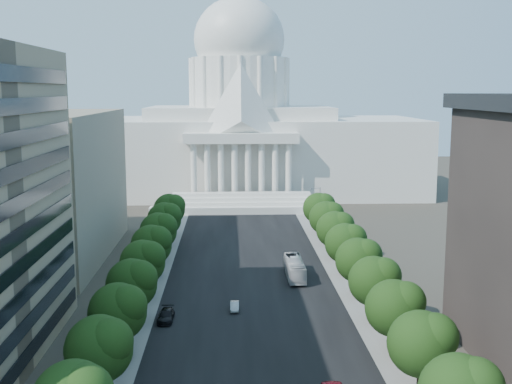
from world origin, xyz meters
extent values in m
cube|color=black|center=(0.00, 90.00, 0.00)|extent=(30.00, 260.00, 0.01)
cube|color=gray|center=(-19.00, 90.00, 0.00)|extent=(8.00, 260.00, 0.02)
cube|color=gray|center=(19.00, 90.00, 0.00)|extent=(8.00, 260.00, 0.02)
cube|color=white|center=(0.00, 185.00, 12.50)|extent=(120.00, 50.00, 25.00)
cube|color=white|center=(0.00, 185.00, 27.00)|extent=(60.00, 40.00, 4.00)
cube|color=white|center=(0.00, 158.00, 20.50)|extent=(34.00, 8.00, 3.00)
cylinder|color=white|center=(0.00, 185.00, 37.00)|extent=(32.00, 32.00, 16.00)
ellipsoid|color=white|center=(0.00, 185.00, 51.00)|extent=(30.00, 30.00, 27.60)
cube|color=gray|center=(-48.00, 100.00, 15.00)|extent=(38.00, 52.00, 30.00)
sphere|color=black|center=(-18.00, 36.00, 6.17)|extent=(7.60, 7.60, 7.60)
sphere|color=black|center=(-16.67, 35.24, 7.31)|extent=(5.32, 5.32, 5.32)
cylinder|color=#33261C|center=(-18.00, 48.00, 1.47)|extent=(0.56, 0.56, 2.94)
sphere|color=black|center=(-18.00, 48.00, 6.17)|extent=(7.60, 7.60, 7.60)
sphere|color=black|center=(-16.67, 47.24, 7.31)|extent=(5.32, 5.32, 5.32)
cylinder|color=#33261C|center=(-18.00, 60.00, 1.47)|extent=(0.56, 0.56, 2.94)
sphere|color=black|center=(-18.00, 60.00, 6.17)|extent=(7.60, 7.60, 7.60)
sphere|color=black|center=(-16.67, 59.24, 7.31)|extent=(5.32, 5.32, 5.32)
cylinder|color=#33261C|center=(-18.00, 72.00, 1.47)|extent=(0.56, 0.56, 2.94)
sphere|color=black|center=(-18.00, 72.00, 6.17)|extent=(7.60, 7.60, 7.60)
sphere|color=black|center=(-16.67, 71.24, 7.31)|extent=(5.32, 5.32, 5.32)
cylinder|color=#33261C|center=(-18.00, 84.00, 1.47)|extent=(0.56, 0.56, 2.94)
sphere|color=black|center=(-18.00, 84.00, 6.17)|extent=(7.60, 7.60, 7.60)
sphere|color=black|center=(-16.67, 83.24, 7.31)|extent=(5.32, 5.32, 5.32)
cylinder|color=#33261C|center=(-18.00, 96.00, 1.47)|extent=(0.56, 0.56, 2.94)
sphere|color=black|center=(-18.00, 96.00, 6.17)|extent=(7.60, 7.60, 7.60)
sphere|color=black|center=(-16.67, 95.24, 7.31)|extent=(5.32, 5.32, 5.32)
cylinder|color=#33261C|center=(-18.00, 108.00, 1.47)|extent=(0.56, 0.56, 2.94)
sphere|color=black|center=(-18.00, 108.00, 6.17)|extent=(7.60, 7.60, 7.60)
sphere|color=black|center=(-16.67, 107.24, 7.31)|extent=(5.32, 5.32, 5.32)
cylinder|color=#33261C|center=(-18.00, 120.00, 1.47)|extent=(0.56, 0.56, 2.94)
sphere|color=black|center=(-18.00, 120.00, 6.17)|extent=(7.60, 7.60, 7.60)
sphere|color=black|center=(-16.67, 119.24, 7.31)|extent=(5.32, 5.32, 5.32)
cylinder|color=#33261C|center=(18.00, 36.00, 1.47)|extent=(0.56, 0.56, 2.94)
sphere|color=black|center=(18.00, 36.00, 6.17)|extent=(7.60, 7.60, 7.60)
sphere|color=black|center=(19.33, 35.24, 7.31)|extent=(5.32, 5.32, 5.32)
cylinder|color=#33261C|center=(18.00, 48.00, 1.47)|extent=(0.56, 0.56, 2.94)
sphere|color=black|center=(18.00, 48.00, 6.17)|extent=(7.60, 7.60, 7.60)
sphere|color=black|center=(19.33, 47.24, 7.31)|extent=(5.32, 5.32, 5.32)
cylinder|color=#33261C|center=(18.00, 60.00, 1.47)|extent=(0.56, 0.56, 2.94)
sphere|color=black|center=(18.00, 60.00, 6.17)|extent=(7.60, 7.60, 7.60)
sphere|color=black|center=(19.33, 59.24, 7.31)|extent=(5.32, 5.32, 5.32)
cylinder|color=#33261C|center=(18.00, 72.00, 1.47)|extent=(0.56, 0.56, 2.94)
sphere|color=black|center=(18.00, 72.00, 6.17)|extent=(7.60, 7.60, 7.60)
sphere|color=black|center=(19.33, 71.24, 7.31)|extent=(5.32, 5.32, 5.32)
cylinder|color=#33261C|center=(18.00, 84.00, 1.47)|extent=(0.56, 0.56, 2.94)
sphere|color=black|center=(18.00, 84.00, 6.17)|extent=(7.60, 7.60, 7.60)
sphere|color=black|center=(19.33, 83.24, 7.31)|extent=(5.32, 5.32, 5.32)
cylinder|color=#33261C|center=(18.00, 96.00, 1.47)|extent=(0.56, 0.56, 2.94)
sphere|color=black|center=(18.00, 96.00, 6.17)|extent=(7.60, 7.60, 7.60)
sphere|color=black|center=(19.33, 95.24, 7.31)|extent=(5.32, 5.32, 5.32)
cylinder|color=#33261C|center=(18.00, 108.00, 1.47)|extent=(0.56, 0.56, 2.94)
sphere|color=black|center=(18.00, 108.00, 6.17)|extent=(7.60, 7.60, 7.60)
sphere|color=black|center=(19.33, 107.24, 7.31)|extent=(5.32, 5.32, 5.32)
cylinder|color=#33261C|center=(18.00, 120.00, 1.47)|extent=(0.56, 0.56, 2.94)
sphere|color=black|center=(18.00, 120.00, 6.17)|extent=(7.60, 7.60, 7.60)
sphere|color=black|center=(19.33, 119.24, 7.31)|extent=(5.32, 5.32, 5.32)
cylinder|color=gray|center=(20.50, 35.00, 4.50)|extent=(0.18, 0.18, 9.00)
cylinder|color=gray|center=(19.30, 35.00, 8.80)|extent=(2.40, 0.14, 0.14)
sphere|color=gray|center=(18.20, 35.00, 8.70)|extent=(0.44, 0.44, 0.44)
cylinder|color=gray|center=(20.50, 60.00, 4.50)|extent=(0.18, 0.18, 9.00)
cylinder|color=gray|center=(19.30, 60.00, 8.80)|extent=(2.40, 0.14, 0.14)
sphere|color=gray|center=(18.20, 60.00, 8.70)|extent=(0.44, 0.44, 0.44)
cylinder|color=gray|center=(20.50, 85.00, 4.50)|extent=(0.18, 0.18, 9.00)
cylinder|color=gray|center=(19.30, 85.00, 8.80)|extent=(2.40, 0.14, 0.14)
sphere|color=gray|center=(18.20, 85.00, 8.70)|extent=(0.44, 0.44, 0.44)
cylinder|color=gray|center=(20.50, 110.00, 4.50)|extent=(0.18, 0.18, 9.00)
cylinder|color=gray|center=(19.30, 110.00, 8.80)|extent=(2.40, 0.14, 0.14)
sphere|color=gray|center=(18.20, 110.00, 8.70)|extent=(0.44, 0.44, 0.44)
cylinder|color=gray|center=(20.50, 135.00, 4.50)|extent=(0.18, 0.18, 9.00)
cylinder|color=gray|center=(19.30, 135.00, 8.80)|extent=(2.40, 0.14, 0.14)
sphere|color=gray|center=(18.20, 135.00, 8.70)|extent=(0.44, 0.44, 0.44)
imported|color=#979B9E|center=(-2.78, 65.39, 0.65)|extent=(1.42, 3.95, 1.30)
imported|color=black|center=(-13.17, 61.09, 0.81)|extent=(2.40, 5.64, 1.62)
imported|color=silver|center=(8.52, 82.88, 1.80)|extent=(3.04, 12.93, 3.60)
camera|label=1|loc=(-3.39, -31.83, 34.42)|focal=45.00mm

